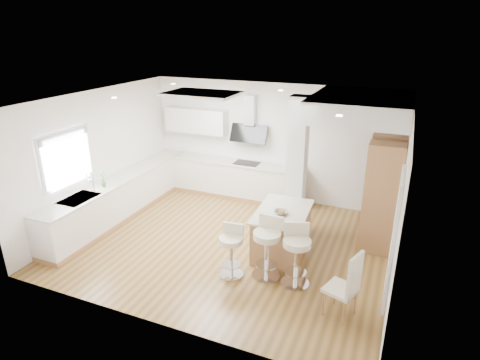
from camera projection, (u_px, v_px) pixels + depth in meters
The scene contains 18 objects.
ground at pixel (229, 242), 7.91m from camera, with size 6.00×6.00×0.00m, color olive.
ceiling at pixel (229, 242), 7.91m from camera, with size 6.00×5.00×0.02m, color white.
wall_back at pixel (271, 142), 9.56m from camera, with size 6.00×0.04×2.80m, color white.
wall_left at pixel (99, 157), 8.48m from camera, with size 0.04×5.00×2.80m, color white.
wall_right at pixel (401, 202), 6.33m from camera, with size 0.04×5.00×2.80m, color white.
skylight at pixel (203, 94), 7.72m from camera, with size 4.10×2.10×0.06m.
window_left at pixel (66, 156), 7.59m from camera, with size 0.06×1.28×1.07m.
doorway_right at pixel (394, 241), 5.96m from camera, with size 0.05×1.00×2.10m.
counter_left at pixel (122, 196), 8.91m from camera, with size 0.63×4.50×1.35m.
counter_back at pixel (231, 169), 9.90m from camera, with size 3.62×0.63×2.50m.
pillar at pixel (297, 168), 7.85m from camera, with size 0.35×0.35×2.80m.
soffit at pixel (361, 106), 7.43m from camera, with size 1.78×2.20×0.40m.
oven_column at pixel (383, 191), 7.63m from camera, with size 0.63×1.21×2.10m.
peninsula at pixel (282, 231), 7.45m from camera, with size 0.99×1.44×0.91m.
bar_stool_a at pixel (231, 248), 6.70m from camera, with size 0.46×0.46×0.92m.
bar_stool_b at pixel (267, 245), 6.63m from camera, with size 0.51×0.51×1.08m.
bar_stool_c at pixel (296, 252), 6.44m from camera, with size 0.61×0.61×1.05m.
dining_chair at pixel (347, 284), 5.67m from camera, with size 0.53×0.53×1.08m.
Camera 1 is at (2.88, -6.32, 3.99)m, focal length 30.00 mm.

